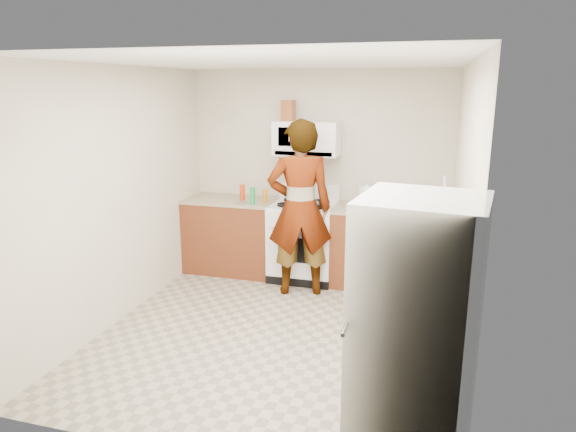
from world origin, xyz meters
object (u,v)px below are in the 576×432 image
(microwave, at_px, (307,138))
(kettle, at_px, (366,196))
(gas_range, at_px, (304,240))
(fridge, at_px, (416,335))
(saucepan, at_px, (297,194))
(person, at_px, (300,209))

(microwave, relative_size, kettle, 3.71)
(gas_range, height_order, microwave, microwave)
(fridge, height_order, saucepan, fridge)
(microwave, bearing_deg, person, -83.34)
(gas_range, bearing_deg, kettle, 10.91)
(person, bearing_deg, saucepan, -90.96)
(fridge, bearing_deg, kettle, 110.61)
(microwave, xyz_separation_m, saucepan, (-0.12, 0.04, -0.69))
(person, xyz_separation_m, fridge, (1.35, -2.43, -0.13))
(microwave, relative_size, saucepan, 3.90)
(kettle, distance_m, saucepan, 0.85)
(gas_range, xyz_separation_m, kettle, (0.72, 0.14, 0.55))
(gas_range, bearing_deg, saucepan, 127.23)
(kettle, bearing_deg, person, -141.02)
(microwave, height_order, fridge, microwave)
(person, distance_m, saucepan, 0.66)
(gas_range, relative_size, microwave, 1.49)
(gas_range, distance_m, fridge, 3.25)
(fridge, distance_m, kettle, 3.12)
(person, bearing_deg, microwave, -101.42)
(kettle, relative_size, saucepan, 1.05)
(saucepan, bearing_deg, gas_range, -52.77)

